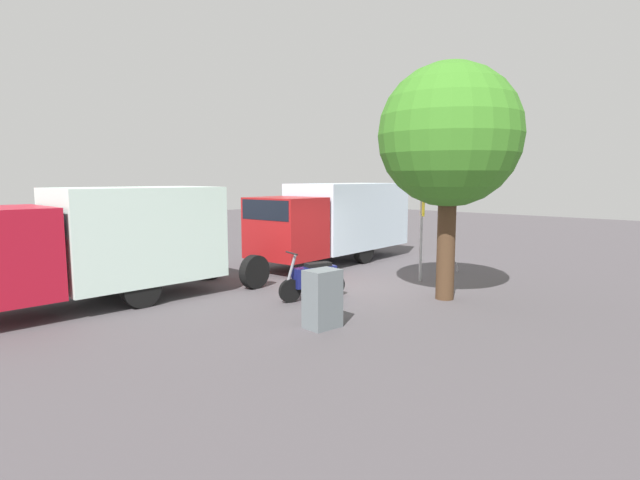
{
  "coord_description": "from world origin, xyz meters",
  "views": [
    {
      "loc": [
        10.34,
        8.4,
        2.93
      ],
      "look_at": [
        0.76,
        -0.65,
        1.31
      ],
      "focal_mm": 28.08,
      "sensor_mm": 36.0,
      "label": 1
    }
  ],
  "objects": [
    {
      "name": "box_truck_near",
      "position": [
        -2.53,
        -3.18,
        1.56
      ],
      "size": [
        8.49,
        2.75,
        2.75
      ],
      "rotation": [
        0.0,
        0.0,
        0.07
      ],
      "color": "black",
      "rests_on": "ground"
    },
    {
      "name": "utility_cabinet",
      "position": [
        3.32,
        1.84,
        0.58
      ],
      "size": [
        0.71,
        0.55,
        1.16
      ],
      "primitive_type": "cube",
      "rotation": [
        0.0,
        0.0,
        -0.08
      ],
      "color": "slate",
      "rests_on": "ground"
    },
    {
      "name": "box_truck_far",
      "position": [
        5.6,
        -3.19,
        1.54
      ],
      "size": [
        7.07,
        2.33,
        2.72
      ],
      "rotation": [
        0.0,
        0.0,
        -0.02
      ],
      "color": "black",
      "rests_on": "ground"
    },
    {
      "name": "motorcycle",
      "position": [
        1.74,
        0.08,
        0.52
      ],
      "size": [
        1.77,
        0.75,
        1.2
      ],
      "rotation": [
        0.0,
        0.0,
        -0.28
      ],
      "color": "black",
      "rests_on": "ground"
    },
    {
      "name": "street_tree",
      "position": [
        -0.46,
        2.4,
        3.91
      ],
      "size": [
        3.38,
        3.38,
        5.64
      ],
      "color": "#47301E",
      "rests_on": "ground"
    },
    {
      "name": "ground_plane",
      "position": [
        0.0,
        0.0,
        0.0
      ],
      "size": [
        60.0,
        60.0,
        0.0
      ],
      "primitive_type": "plane",
      "color": "#4B464A"
    },
    {
      "name": "stop_sign",
      "position": [
        -1.89,
        0.81,
        2.08
      ],
      "size": [
        0.71,
        0.33,
        3.11
      ],
      "color": "#9E9EA3",
      "rests_on": "ground"
    },
    {
      "name": "bike_rack_hoop",
      "position": [
        -3.61,
        0.84,
        0.0
      ],
      "size": [
        0.85,
        0.07,
        0.85
      ],
      "primitive_type": "torus",
      "rotation": [
        1.57,
        0.0,
        -0.02
      ],
      "color": "#B7B7BC",
      "rests_on": "ground"
    }
  ]
}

